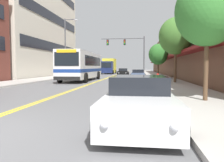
{
  "coord_description": "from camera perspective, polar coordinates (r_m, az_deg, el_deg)",
  "views": [
    {
      "loc": [
        4.45,
        -4.24,
        1.56
      ],
      "look_at": [
        0.36,
        28.45,
        -0.58
      ],
      "focal_mm": 35.0,
      "sensor_mm": 36.0,
      "label": 1
    }
  ],
  "objects": [
    {
      "name": "street_tree_right_near",
      "position": [
        10.24,
        23.69,
        16.35
      ],
      "size": [
        2.64,
        2.64,
        5.18
      ],
      "color": "brown",
      "rests_on": "sidewalk_right"
    },
    {
      "name": "sidewalk_right",
      "position": [
        41.36,
        10.98,
        1.59
      ],
      "size": [
        3.46,
        106.0,
        0.14
      ],
      "color": "#B2ADA5",
      "rests_on": "ground_plane"
    },
    {
      "name": "car_black_moving_lead",
      "position": [
        39.37,
        2.94,
        2.32
      ],
      "size": [
        2.0,
        4.15,
        1.29
      ],
      "color": "black",
      "rests_on": "ground_plane"
    },
    {
      "name": "car_white_parked_right_foreground",
      "position": [
        6.09,
        7.09,
        -5.25
      ],
      "size": [
        1.97,
        4.67,
        1.31
      ],
      "color": "white",
      "rests_on": "ground_plane"
    },
    {
      "name": "car_red_parked_left_near",
      "position": [
        38.42,
        -6.15,
        2.34
      ],
      "size": [
        2.08,
        4.54,
        1.41
      ],
      "color": "maroon",
      "rests_on": "ground_plane"
    },
    {
      "name": "car_slate_blue_parked_right_mid",
      "position": [
        29.76,
        6.8,
        1.79
      ],
      "size": [
        1.98,
        4.93,
        1.2
      ],
      "color": "#475675",
      "rests_on": "ground_plane"
    },
    {
      "name": "storefront_row_right",
      "position": [
        42.22,
        19.19,
        6.79
      ],
      "size": [
        9.1,
        68.0,
        7.95
      ],
      "color": "brown",
      "rests_on": "ground_plane"
    },
    {
      "name": "sidewalk_left",
      "position": [
        42.88,
        -8.68,
        1.69
      ],
      "size": [
        3.46,
        106.0,
        0.14
      ],
      "color": "#B2ADA5",
      "rests_on": "ground_plane"
    },
    {
      "name": "fire_hydrant",
      "position": [
        18.2,
        11.84,
        0.56
      ],
      "size": [
        0.35,
        0.27,
        0.88
      ],
      "color": "red",
      "rests_on": "sidewalk_right"
    },
    {
      "name": "street_tree_right_mid",
      "position": [
        20.99,
        16.32,
        11.19
      ],
      "size": [
        3.05,
        3.05,
        5.89
      ],
      "color": "brown",
      "rests_on": "sidewalk_right"
    },
    {
      "name": "ground_plane",
      "position": [
        41.51,
        0.97,
        1.57
      ],
      "size": [
        240.0,
        240.0,
        0.0
      ],
      "primitive_type": "plane",
      "color": "slate"
    },
    {
      "name": "centre_line",
      "position": [
        41.51,
        0.97,
        1.57
      ],
      "size": [
        0.34,
        106.0,
        0.01
      ],
      "color": "yellow",
      "rests_on": "ground_plane"
    },
    {
      "name": "traffic_signal_mast",
      "position": [
        36.43,
        4.48,
        8.68
      ],
      "size": [
        7.17,
        0.38,
        6.56
      ],
      "color": "#47474C",
      "rests_on": "ground_plane"
    },
    {
      "name": "box_truck",
      "position": [
        49.5,
        -0.81,
        3.92
      ],
      "size": [
        2.84,
        7.64,
        3.41
      ],
      "color": "#19234C",
      "rests_on": "ground_plane"
    },
    {
      "name": "street_tree_right_far",
      "position": [
        30.18,
        11.99,
        6.82
      ],
      "size": [
        2.57,
        2.57,
        4.51
      ],
      "color": "brown",
      "rests_on": "sidewalk_right"
    },
    {
      "name": "city_bus",
      "position": [
        25.13,
        -7.77,
        4.21
      ],
      "size": [
        2.88,
        10.7,
        3.17
      ],
      "color": "silver",
      "rests_on": "ground_plane"
    },
    {
      "name": "street_lamp_left_far",
      "position": [
        29.82,
        -11.7,
        9.57
      ],
      "size": [
        1.83,
        0.28,
        7.9
      ],
      "color": "#47474C",
      "rests_on": "ground_plane"
    }
  ]
}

